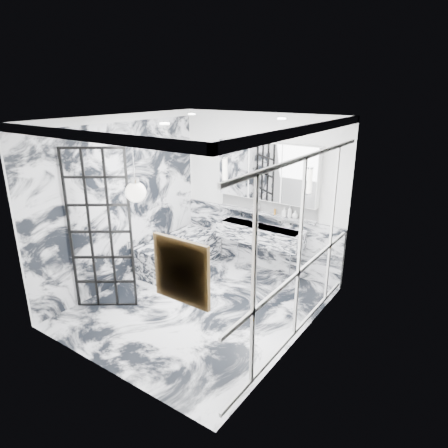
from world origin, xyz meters
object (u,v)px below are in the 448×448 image
Objects in this scene: crittall_door at (100,232)px; mirror_cabinet at (267,172)px; trough_sink at (260,234)px; bathtub at (179,253)px.

crittall_door is 2.92m from mirror_cabinet.
trough_sink is 0.84× the size of mirror_cabinet.
mirror_cabinet is at bearing 26.87° from crittall_door.
mirror_cabinet is at bearing 90.00° from trough_sink.
crittall_door is at bearing -117.83° from mirror_cabinet.
bathtub is at bearing -147.94° from mirror_cabinet.
trough_sink is at bearing 25.18° from crittall_door.
crittall_door is 2.74m from trough_sink.
crittall_door reaches higher than trough_sink.
trough_sink is (1.33, 2.35, -0.48)m from crittall_door.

